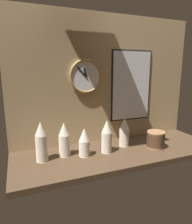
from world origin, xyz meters
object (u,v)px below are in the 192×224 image
Objects in this scene: cup_stack_center_right at (124,132)px; bowl_stack_right at (156,139)px; cup_stack_far_left at (41,141)px; cup_stack_left at (64,139)px; cup_stack_center_left at (84,142)px; menu_board at (131,86)px; cup_stack_center at (107,136)px; wall_clock at (86,76)px.

cup_stack_center_right is 1.68× the size of bowl_stack_right.
bowl_stack_right is (0.87, -0.10, -0.07)m from cup_stack_far_left.
cup_stack_left reaches higher than cup_stack_center_left.
cup_stack_left is at bearing 9.10° from cup_stack_far_left.
bowl_stack_right is (0.57, -0.06, -0.03)m from cup_stack_center_left.
cup_stack_center_right is 0.37m from cup_stack_center_left.
bowl_stack_right is 0.23× the size of menu_board.
bowl_stack_right is at bearing -8.78° from cup_stack_center.
menu_board reaches higher than cup_stack_center_left.
bowl_stack_right is at bearing -9.78° from cup_stack_left.
wall_clock is at bearing 37.91° from cup_stack_left.
wall_clock is (0.39, 0.20, 0.42)m from cup_stack_far_left.
menu_board is (0.43, 0.01, -0.09)m from wall_clock.
cup_stack_center is 0.55m from menu_board.
cup_stack_far_left is at bearing -165.39° from menu_board.
menu_board reaches higher than cup_stack_left.
cup_stack_center is at bearing 171.22° from bowl_stack_right.
bowl_stack_right is 0.75m from wall_clock.
cup_stack_center is 0.50m from wall_clock.
cup_stack_far_left is at bearing 173.69° from cup_stack_center_left.
cup_stack_far_left is at bearing -152.42° from wall_clock.
cup_stack_center is at bearing -144.55° from menu_board.
cup_stack_center_left is at bearing -169.51° from cup_stack_center_right.
cup_stack_center is at bearing -11.06° from cup_stack_left.
menu_board is at bearing 48.00° from cup_stack_center_right.
cup_stack_center_left reaches higher than bowl_stack_right.
bowl_stack_right is at bearing -6.30° from cup_stack_far_left.
cup_stack_left reaches higher than bowl_stack_right.
menu_board reaches higher than cup_stack_center_right.
menu_board is at bearing 35.45° from cup_stack_center.
bowl_stack_right is (0.40, -0.06, -0.05)m from cup_stack_center.
cup_stack_center_right is at bearing -32.47° from wall_clock.
wall_clock is at bearing 147.89° from bowl_stack_right.
cup_stack_center is 1.06× the size of cup_stack_center_right.
menu_board is at bearing 1.20° from wall_clock.
wall_clock reaches higher than cup_stack_center.
cup_stack_left is at bearing -142.09° from wall_clock.
cup_stack_far_left reaches higher than cup_stack_center.
cup_stack_left is 0.15m from cup_stack_center_left.
menu_board reaches higher than cup_stack_far_left.
cup_stack_center_right reaches higher than cup_stack_center_left.
menu_board is (0.16, 0.18, 0.35)m from cup_stack_center_right.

